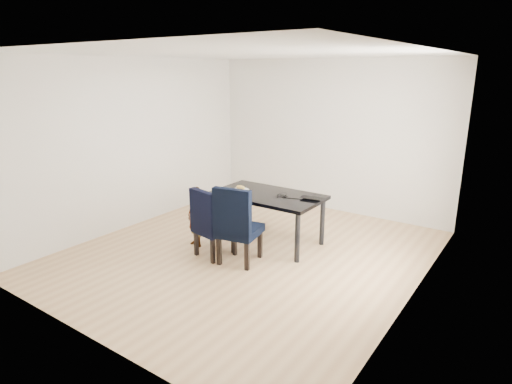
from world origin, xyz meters
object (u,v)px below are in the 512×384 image
Objects in this scene: chair_left at (215,222)px; chair_right at (240,224)px; child at (195,217)px; laptop at (315,198)px; dining_table at (267,218)px; plate at (241,190)px.

chair_right is at bearing 17.09° from chair_left.
chair_left is 0.47m from child.
chair_left reaches higher than laptop.
child is at bearing 179.67° from chair_left.
chair_right is 1.16m from laptop.
chair_left is 2.62× the size of laptop.
chair_right reaches higher than child.
dining_table is 0.80m from chair_right.
chair_left is 3.87× the size of plate.
child is (-0.85, 0.06, -0.09)m from chair_right.
chair_right is 1.20× the size of child.
chair_right reaches higher than dining_table.
plate is 1.14m from laptop.
chair_right is at bearing 51.07° from laptop.
plate reaches higher than dining_table.
laptop is (1.12, 0.25, 0.01)m from plate.
laptop is (0.61, 0.96, 0.23)m from chair_right.
dining_table is 1.64× the size of chair_left.
laptop reaches higher than dining_table.
dining_table is 1.80× the size of child.
chair_right reaches higher than chair_left.
chair_left is at bearing -111.83° from dining_table.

